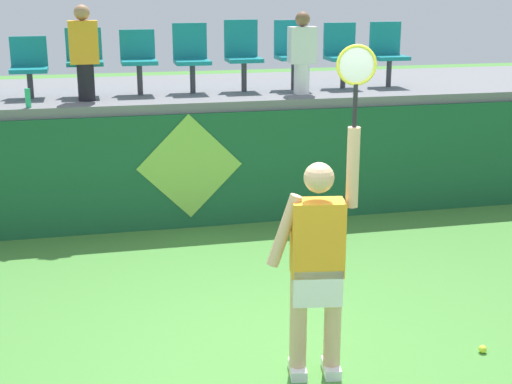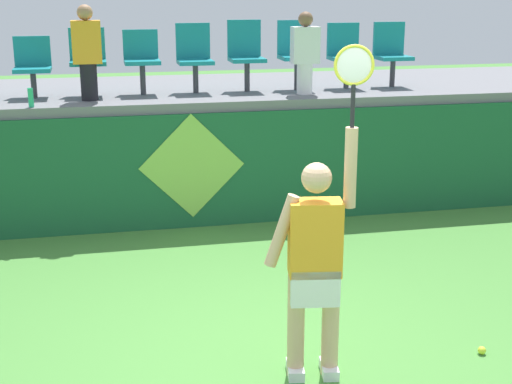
{
  "view_description": "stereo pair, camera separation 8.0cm",
  "coord_description": "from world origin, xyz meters",
  "px_view_note": "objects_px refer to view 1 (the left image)",
  "views": [
    {
      "loc": [
        -1.33,
        -5.03,
        2.88
      ],
      "look_at": [
        0.12,
        1.26,
        1.05
      ],
      "focal_mm": 51.79,
      "sensor_mm": 36.0,
      "label": 1
    },
    {
      "loc": [
        -1.25,
        -5.05,
        2.88
      ],
      "look_at": [
        0.12,
        1.26,
        1.05
      ],
      "focal_mm": 51.79,
      "sensor_mm": 36.0,
      "label": 2
    }
  ],
  "objects_px": {
    "spectator_0": "(84,51)",
    "stadium_chair_6": "(292,51)",
    "stadium_chair_8": "(388,51)",
    "stadium_chair_2": "(85,58)",
    "tennis_player": "(318,260)",
    "stadium_chair_4": "(191,55)",
    "spectator_1": "(302,52)",
    "stadium_chair_7": "(342,52)",
    "water_bottle": "(28,98)",
    "stadium_chair_5": "(243,52)",
    "stadium_chair_1": "(29,64)",
    "tennis_ball": "(483,349)",
    "stadium_chair_3": "(138,57)"
  },
  "relations": [
    {
      "from": "spectator_1",
      "to": "stadium_chair_1",
      "type": "bearing_deg",
      "value": 172.47
    },
    {
      "from": "stadium_chair_1",
      "to": "stadium_chair_4",
      "type": "distance_m",
      "value": 2.0
    },
    {
      "from": "tennis_ball",
      "to": "stadium_chair_7",
      "type": "distance_m",
      "value": 5.05
    },
    {
      "from": "stadium_chair_3",
      "to": "spectator_1",
      "type": "relative_size",
      "value": 0.78
    },
    {
      "from": "tennis_ball",
      "to": "water_bottle",
      "type": "xyz_separation_m",
      "value": [
        -3.64,
        3.84,
        1.59
      ]
    },
    {
      "from": "stadium_chair_4",
      "to": "spectator_1",
      "type": "height_order",
      "value": "spectator_1"
    },
    {
      "from": "tennis_player",
      "to": "stadium_chair_4",
      "type": "xyz_separation_m",
      "value": [
        -0.24,
        4.66,
        1.07
      ]
    },
    {
      "from": "stadium_chair_6",
      "to": "stadium_chair_8",
      "type": "relative_size",
      "value": 1.04
    },
    {
      "from": "water_bottle",
      "to": "stadium_chair_7",
      "type": "xyz_separation_m",
      "value": [
        4.01,
        0.8,
        0.37
      ]
    },
    {
      "from": "stadium_chair_3",
      "to": "stadium_chair_4",
      "type": "distance_m",
      "value": 0.67
    },
    {
      "from": "stadium_chair_7",
      "to": "stadium_chair_3",
      "type": "bearing_deg",
      "value": -179.84
    },
    {
      "from": "spectator_0",
      "to": "spectator_1",
      "type": "height_order",
      "value": "spectator_0"
    },
    {
      "from": "stadium_chair_7",
      "to": "tennis_ball",
      "type": "bearing_deg",
      "value": -94.52
    },
    {
      "from": "stadium_chair_8",
      "to": "spectator_0",
      "type": "height_order",
      "value": "spectator_0"
    },
    {
      "from": "stadium_chair_1",
      "to": "stadium_chair_7",
      "type": "distance_m",
      "value": 4.02
    },
    {
      "from": "stadium_chair_4",
      "to": "spectator_1",
      "type": "distance_m",
      "value": 1.42
    },
    {
      "from": "tennis_ball",
      "to": "stadium_chair_7",
      "type": "xyz_separation_m",
      "value": [
        0.37,
        4.64,
        1.96
      ]
    },
    {
      "from": "stadium_chair_8",
      "to": "spectator_0",
      "type": "distance_m",
      "value": 4.04
    },
    {
      "from": "spectator_0",
      "to": "stadium_chair_2",
      "type": "bearing_deg",
      "value": 90.0
    },
    {
      "from": "stadium_chair_2",
      "to": "stadium_chair_5",
      "type": "xyz_separation_m",
      "value": [
        2.0,
        0.01,
        0.02
      ]
    },
    {
      "from": "tennis_player",
      "to": "tennis_ball",
      "type": "xyz_separation_m",
      "value": [
        1.42,
        0.01,
        -0.9
      ]
    },
    {
      "from": "stadium_chair_2",
      "to": "stadium_chair_6",
      "type": "bearing_deg",
      "value": 0.12
    },
    {
      "from": "stadium_chair_1",
      "to": "spectator_0",
      "type": "height_order",
      "value": "spectator_0"
    },
    {
      "from": "stadium_chair_6",
      "to": "spectator_1",
      "type": "distance_m",
      "value": 0.45
    },
    {
      "from": "tennis_player",
      "to": "stadium_chair_4",
      "type": "relative_size",
      "value": 2.85
    },
    {
      "from": "stadium_chair_7",
      "to": "stadium_chair_8",
      "type": "distance_m",
      "value": 0.66
    },
    {
      "from": "stadium_chair_2",
      "to": "spectator_1",
      "type": "distance_m",
      "value": 2.71
    },
    {
      "from": "stadium_chair_3",
      "to": "stadium_chair_5",
      "type": "relative_size",
      "value": 0.88
    },
    {
      "from": "stadium_chair_6",
      "to": "stadium_chair_4",
      "type": "bearing_deg",
      "value": 179.95
    },
    {
      "from": "stadium_chair_1",
      "to": "stadium_chair_8",
      "type": "bearing_deg",
      "value": 0.09
    },
    {
      "from": "spectator_0",
      "to": "stadium_chair_6",
      "type": "bearing_deg",
      "value": 8.85
    },
    {
      "from": "stadium_chair_3",
      "to": "stadium_chair_8",
      "type": "bearing_deg",
      "value": 0.15
    },
    {
      "from": "stadium_chair_1",
      "to": "stadium_chair_2",
      "type": "bearing_deg",
      "value": 0.16
    },
    {
      "from": "water_bottle",
      "to": "stadium_chair_5",
      "type": "bearing_deg",
      "value": 16.92
    },
    {
      "from": "stadium_chair_2",
      "to": "stadium_chair_7",
      "type": "height_order",
      "value": "stadium_chair_7"
    },
    {
      "from": "spectator_0",
      "to": "stadium_chair_7",
      "type": "bearing_deg",
      "value": 7.04
    },
    {
      "from": "stadium_chair_2",
      "to": "tennis_player",
      "type": "bearing_deg",
      "value": -71.31
    },
    {
      "from": "stadium_chair_4",
      "to": "stadium_chair_8",
      "type": "bearing_deg",
      "value": -0.03
    },
    {
      "from": "tennis_player",
      "to": "stadium_chair_8",
      "type": "bearing_deg",
      "value": 62.33
    },
    {
      "from": "spectator_0",
      "to": "tennis_player",
      "type": "bearing_deg",
      "value": -69.65
    },
    {
      "from": "stadium_chair_4",
      "to": "spectator_1",
      "type": "bearing_deg",
      "value": -18.56
    },
    {
      "from": "water_bottle",
      "to": "stadium_chair_3",
      "type": "height_order",
      "value": "stadium_chair_3"
    },
    {
      "from": "water_bottle",
      "to": "stadium_chair_7",
      "type": "relative_size",
      "value": 0.26
    },
    {
      "from": "tennis_ball",
      "to": "spectator_1",
      "type": "relative_size",
      "value": 0.06
    },
    {
      "from": "tennis_ball",
      "to": "stadium_chair_5",
      "type": "xyz_separation_m",
      "value": [
        -0.99,
        4.65,
        1.98
      ]
    },
    {
      "from": "stadium_chair_4",
      "to": "stadium_chair_5",
      "type": "distance_m",
      "value": 0.67
    },
    {
      "from": "stadium_chair_3",
      "to": "water_bottle",
      "type": "bearing_deg",
      "value": -148.79
    },
    {
      "from": "stadium_chair_6",
      "to": "stadium_chair_8",
      "type": "height_order",
      "value": "stadium_chair_6"
    },
    {
      "from": "tennis_ball",
      "to": "stadium_chair_7",
      "type": "relative_size",
      "value": 0.08
    },
    {
      "from": "stadium_chair_3",
      "to": "stadium_chair_7",
      "type": "distance_m",
      "value": 2.7
    }
  ]
}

